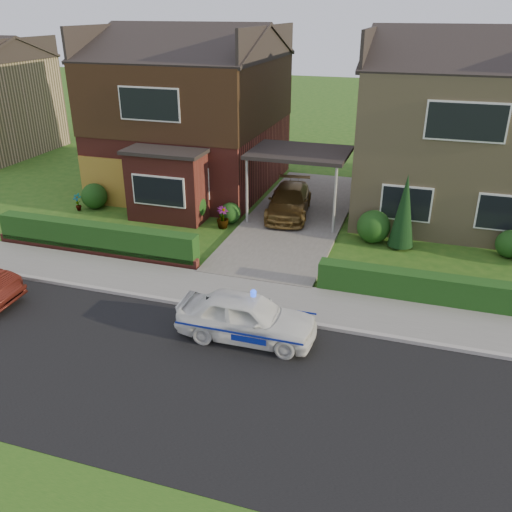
% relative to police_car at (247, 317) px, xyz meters
% --- Properties ---
extents(ground, '(120.00, 120.00, 0.00)m').
position_rel_police_car_xyz_m(ground, '(-0.84, -2.01, -0.62)').
color(ground, '#245215').
rests_on(ground, ground).
extents(road, '(60.00, 6.00, 0.02)m').
position_rel_police_car_xyz_m(road, '(-0.84, -2.01, -0.62)').
color(road, black).
rests_on(road, ground).
extents(kerb, '(60.00, 0.16, 0.12)m').
position_rel_police_car_xyz_m(kerb, '(-0.84, 1.04, -0.56)').
color(kerb, '#9E9993').
rests_on(kerb, ground).
extents(sidewalk, '(60.00, 2.00, 0.10)m').
position_rel_police_car_xyz_m(sidewalk, '(-0.84, 2.09, -0.57)').
color(sidewalk, slate).
rests_on(sidewalk, ground).
extents(driveway, '(3.80, 12.00, 0.12)m').
position_rel_police_car_xyz_m(driveway, '(-0.84, 8.99, -0.56)').
color(driveway, '#666059').
rests_on(driveway, ground).
extents(house_left, '(7.50, 9.53, 7.25)m').
position_rel_police_car_xyz_m(house_left, '(-6.62, 11.89, 3.19)').
color(house_left, maroon).
rests_on(house_left, ground).
extents(house_right, '(7.50, 8.06, 7.25)m').
position_rel_police_car_xyz_m(house_right, '(4.96, 11.98, 3.05)').
color(house_right, '#9B885F').
rests_on(house_right, ground).
extents(carport_link, '(3.80, 3.00, 2.77)m').
position_rel_police_car_xyz_m(carport_link, '(-0.84, 8.94, 2.04)').
color(carport_link, black).
rests_on(carport_link, ground).
extents(garage_door, '(2.20, 0.10, 2.10)m').
position_rel_police_car_xyz_m(garage_door, '(-9.09, 7.95, 0.43)').
color(garage_door, olive).
rests_on(garage_door, ground).
extents(dwarf_wall, '(7.70, 0.25, 0.36)m').
position_rel_police_car_xyz_m(dwarf_wall, '(-6.64, 3.29, -0.44)').
color(dwarf_wall, maroon).
rests_on(dwarf_wall, ground).
extents(hedge_left, '(7.50, 0.55, 0.90)m').
position_rel_police_car_xyz_m(hedge_left, '(-6.64, 3.44, -0.62)').
color(hedge_left, '#173912').
rests_on(hedge_left, ground).
extents(hedge_right, '(7.50, 0.55, 0.80)m').
position_rel_police_car_xyz_m(hedge_right, '(4.96, 3.34, -0.62)').
color(hedge_right, '#173912').
rests_on(hedge_right, ground).
extents(shrub_left_far, '(1.08, 1.08, 1.08)m').
position_rel_police_car_xyz_m(shrub_left_far, '(-9.34, 7.49, -0.08)').
color(shrub_left_far, '#173912').
rests_on(shrub_left_far, ground).
extents(shrub_left_mid, '(1.32, 1.32, 1.32)m').
position_rel_police_car_xyz_m(shrub_left_mid, '(-4.84, 7.29, 0.04)').
color(shrub_left_mid, '#173912').
rests_on(shrub_left_mid, ground).
extents(shrub_left_near, '(0.84, 0.84, 0.84)m').
position_rel_police_car_xyz_m(shrub_left_near, '(-3.24, 7.59, -0.20)').
color(shrub_left_near, '#173912').
rests_on(shrub_left_near, ground).
extents(shrub_right_near, '(1.20, 1.20, 1.20)m').
position_rel_police_car_xyz_m(shrub_right_near, '(2.36, 7.39, -0.02)').
color(shrub_right_near, '#173912').
rests_on(shrub_right_near, ground).
extents(shrub_right_mid, '(0.96, 0.96, 0.96)m').
position_rel_police_car_xyz_m(shrub_right_mid, '(6.96, 7.49, -0.14)').
color(shrub_right_mid, '#173912').
rests_on(shrub_right_mid, ground).
extents(conifer_a, '(0.90, 0.90, 2.60)m').
position_rel_police_car_xyz_m(conifer_a, '(3.36, 7.19, 0.68)').
color(conifer_a, black).
rests_on(conifer_a, ground).
extents(police_car, '(3.32, 3.63, 1.40)m').
position_rel_police_car_xyz_m(police_car, '(0.00, 0.00, 0.00)').
color(police_car, white).
rests_on(police_car, ground).
extents(driveway_car, '(2.09, 4.09, 1.14)m').
position_rel_police_car_xyz_m(driveway_car, '(-1.20, 8.95, 0.07)').
color(driveway_car, brown).
rests_on(driveway_car, driveway).
extents(potted_plant_a, '(0.42, 0.31, 0.74)m').
position_rel_police_car_xyz_m(potted_plant_a, '(-9.84, 6.99, -0.25)').
color(potted_plant_a, gray).
rests_on(potted_plant_a, ground).
extents(potted_plant_b, '(0.50, 0.47, 0.71)m').
position_rel_police_car_xyz_m(potted_plant_b, '(-7.21, 6.99, -0.26)').
color(potted_plant_b, gray).
rests_on(potted_plant_b, ground).
extents(potted_plant_c, '(0.65, 0.65, 0.85)m').
position_rel_police_car_xyz_m(potted_plant_c, '(-3.34, 6.99, -0.19)').
color(potted_plant_c, gray).
rests_on(potted_plant_c, ground).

